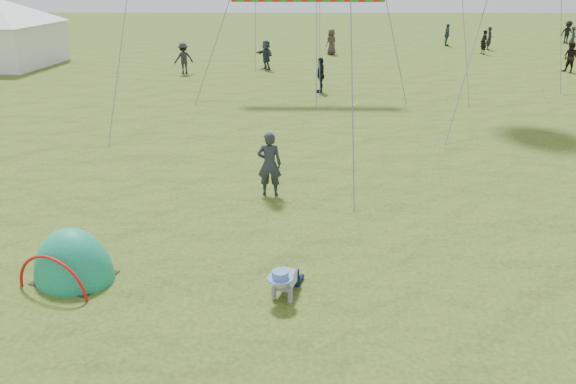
{
  "coord_description": "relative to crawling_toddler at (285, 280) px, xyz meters",
  "views": [
    {
      "loc": [
        0.9,
        -8.12,
        5.45
      ],
      "look_at": [
        0.64,
        3.03,
        1.0
      ],
      "focal_mm": 35.0,
      "sensor_mm": 36.0,
      "label": 1
    }
  ],
  "objects": [
    {
      "name": "crowd_person_3",
      "position": [
        -6.24,
        22.71,
        0.52
      ],
      "size": [
        1.25,
        1.06,
        1.68
      ],
      "primitive_type": "imported",
      "rotation": [
        0.0,
        0.0,
        3.62
      ],
      "color": "black",
      "rests_on": "ground"
    },
    {
      "name": "crowd_person_2",
      "position": [
        11.24,
        35.17,
        0.49
      ],
      "size": [
        0.43,
        0.96,
        1.62
      ],
      "primitive_type": "imported",
      "rotation": [
        0.0,
        0.0,
        1.53
      ],
      "color": "#27404B",
      "rests_on": "ground"
    },
    {
      "name": "crowd_person_1",
      "position": [
        15.33,
        23.6,
        0.52
      ],
      "size": [
        0.97,
        1.02,
        1.67
      ],
      "primitive_type": "imported",
      "rotation": [
        0.0,
        0.0,
        5.29
      ],
      "color": "black",
      "rests_on": "ground"
    },
    {
      "name": "crowd_person_8",
      "position": [
        1.18,
        17.78,
        0.5
      ],
      "size": [
        0.4,
        0.96,
        1.63
      ],
      "primitive_type": "imported",
      "rotation": [
        0.0,
        0.0,
        4.71
      ],
      "color": "black",
      "rests_on": "ground"
    },
    {
      "name": "crowd_person_6",
      "position": [
        13.72,
        32.96,
        0.49
      ],
      "size": [
        0.46,
        0.63,
        1.61
      ],
      "primitive_type": "imported",
      "rotation": [
        0.0,
        0.0,
        1.44
      ],
      "color": "black",
      "rests_on": "ground"
    },
    {
      "name": "crowd_person_11",
      "position": [
        -19.37,
        34.84,
        0.54
      ],
      "size": [
        1.67,
        0.95,
        1.71
      ],
      "primitive_type": "imported",
      "rotation": [
        0.0,
        0.0,
        0.3
      ],
      "color": "#202E3C",
      "rests_on": "ground"
    },
    {
      "name": "crowd_person_5",
      "position": [
        -1.76,
        24.21,
        0.51
      ],
      "size": [
        1.29,
        1.53,
        1.65
      ],
      "primitive_type": "imported",
      "rotation": [
        0.0,
        0.0,
        5.33
      ],
      "color": "#293240",
      "rests_on": "ground"
    },
    {
      "name": "popup_tent",
      "position": [
        -3.99,
        0.51,
        -0.32
      ],
      "size": [
        1.91,
        1.74,
        2.02
      ],
      "primitive_type": "ellipsoid",
      "rotation": [
        0.0,
        0.0,
        -0.34
      ],
      "color": "#10733C",
      "rests_on": "ground"
    },
    {
      "name": "ground",
      "position": [
        -0.64,
        -0.53,
        -0.32
      ],
      "size": [
        140.0,
        140.0,
        0.0
      ],
      "primitive_type": "plane",
      "color": "#27490E"
    },
    {
      "name": "standing_adult",
      "position": [
        -0.52,
        4.8,
        0.52
      ],
      "size": [
        0.63,
        0.43,
        1.68
      ],
      "primitive_type": "imported",
      "rotation": [
        0.0,
        0.0,
        3.1
      ],
      "color": "#272831",
      "rests_on": "ground"
    },
    {
      "name": "crowd_person_4",
      "position": [
        2.31,
        30.42,
        0.52
      ],
      "size": [
        0.97,
        0.94,
        1.68
      ],
      "primitive_type": "imported",
      "rotation": [
        0.0,
        0.0,
        3.84
      ],
      "color": "#3A2B27",
      "rests_on": "ground"
    },
    {
      "name": "crowd_person_9",
      "position": [
        20.96,
        36.86,
        0.53
      ],
      "size": [
        1.18,
        0.78,
        1.7
      ],
      "primitive_type": "imported",
      "rotation": [
        0.0,
        0.0,
        0.14
      ],
      "color": "black",
      "rests_on": "ground"
    },
    {
      "name": "crowd_person_0",
      "position": [
        12.69,
        30.84,
        0.47
      ],
      "size": [
        0.54,
        0.67,
        1.59
      ],
      "primitive_type": "imported",
      "rotation": [
        0.0,
        0.0,
        5.03
      ],
      "color": "black",
      "rests_on": "ground"
    },
    {
      "name": "crawling_toddler",
      "position": [
        0.0,
        0.0,
        0.0
      ],
      "size": [
        0.81,
        0.97,
        0.64
      ],
      "primitive_type": null,
      "rotation": [
        0.0,
        0.0,
        -0.31
      ],
      "color": "black",
      "rests_on": "ground"
    },
    {
      "name": "crowd_person_12",
      "position": [
        19.4,
        32.51,
        0.53
      ],
      "size": [
        0.67,
        0.74,
        1.7
      ],
      "primitive_type": "imported",
      "rotation": [
        0.0,
        0.0,
        1.03
      ],
      "color": "#2A2A2F",
      "rests_on": "ground"
    }
  ]
}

